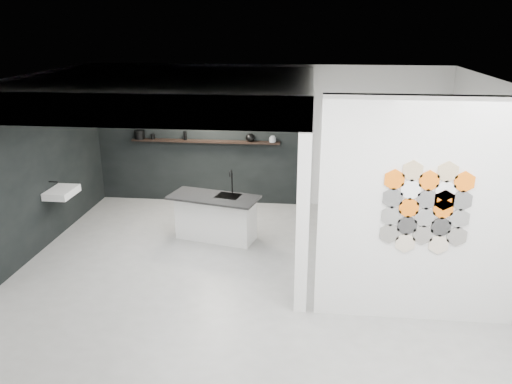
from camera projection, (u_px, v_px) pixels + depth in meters
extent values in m
cube|color=gray|center=(247.00, 270.00, 7.56)|extent=(7.00, 6.00, 0.01)
cube|color=silver|center=(421.00, 214.00, 5.94)|extent=(2.45, 0.15, 2.80)
cube|color=black|center=(202.00, 146.00, 10.10)|extent=(4.40, 0.04, 2.35)
cube|color=black|center=(52.00, 170.00, 8.47)|extent=(0.04, 4.00, 2.35)
cube|color=silver|center=(172.00, 90.00, 7.81)|extent=(4.40, 4.00, 0.40)
cube|color=silver|center=(303.00, 226.00, 6.15)|extent=(0.16, 0.16, 2.35)
cube|color=silver|center=(130.00, 111.00, 6.00)|extent=(4.40, 0.16, 0.40)
cube|color=silver|center=(62.00, 192.00, 8.37)|extent=(0.40, 0.60, 0.12)
cube|color=black|center=(205.00, 141.00, 9.96)|extent=(3.00, 0.15, 0.04)
cube|color=silver|center=(216.00, 218.00, 8.54)|extent=(1.40, 0.78, 0.76)
cube|color=black|center=(214.00, 197.00, 8.35)|extent=(1.61, 0.99, 0.04)
cube|color=black|center=(228.00, 196.00, 8.38)|extent=(0.46, 0.42, 0.01)
cylinder|color=black|center=(232.00, 183.00, 8.48)|extent=(0.03, 0.03, 0.35)
torus|color=black|center=(231.00, 174.00, 8.37)|extent=(0.05, 0.12, 0.12)
cylinder|color=black|center=(139.00, 134.00, 10.06)|extent=(0.27, 0.27, 0.17)
ellipsoid|color=black|center=(250.00, 137.00, 9.83)|extent=(0.25, 0.25, 0.16)
cylinder|color=gray|center=(273.00, 140.00, 9.80)|extent=(0.15, 0.15, 0.09)
cylinder|color=gray|center=(273.00, 139.00, 9.79)|extent=(0.11, 0.11, 0.12)
cylinder|color=black|center=(185.00, 136.00, 9.96)|extent=(0.07, 0.07, 0.17)
cylinder|color=black|center=(153.00, 137.00, 10.04)|extent=(0.10, 0.10, 0.10)
cylinder|color=#66635E|center=(389.00, 233.00, 5.97)|extent=(0.26, 0.02, 0.26)
cylinder|color=silver|center=(391.00, 216.00, 5.90)|extent=(0.26, 0.02, 0.26)
cylinder|color=black|center=(393.00, 198.00, 5.82)|extent=(0.26, 0.02, 0.26)
cylinder|color=orange|center=(394.00, 180.00, 5.75)|extent=(0.26, 0.02, 0.26)
cylinder|color=beige|center=(405.00, 243.00, 5.99)|extent=(0.26, 0.02, 0.26)
cylinder|color=#2D2D2D|center=(407.00, 225.00, 5.91)|extent=(0.26, 0.02, 0.26)
cylinder|color=orange|center=(409.00, 208.00, 5.84)|extent=(0.26, 0.02, 0.26)
cylinder|color=white|center=(411.00, 189.00, 5.77)|extent=(0.26, 0.02, 0.26)
cylinder|color=tan|center=(413.00, 171.00, 5.69)|extent=(0.26, 0.02, 0.26)
cylinder|color=#66635E|center=(423.00, 235.00, 5.93)|extent=(0.26, 0.02, 0.26)
cylinder|color=silver|center=(425.00, 217.00, 5.86)|extent=(0.26, 0.02, 0.26)
cylinder|color=black|center=(427.00, 199.00, 5.78)|extent=(0.26, 0.02, 0.26)
cylinder|color=orange|center=(429.00, 181.00, 5.71)|extent=(0.26, 0.02, 0.26)
cylinder|color=beige|center=(439.00, 244.00, 5.95)|extent=(0.26, 0.02, 0.26)
cylinder|color=#2D2D2D|center=(441.00, 227.00, 5.87)|extent=(0.26, 0.02, 0.26)
cylinder|color=orange|center=(443.00, 209.00, 5.80)|extent=(0.26, 0.02, 0.26)
cylinder|color=white|center=(446.00, 191.00, 5.73)|extent=(0.26, 0.02, 0.26)
cylinder|color=tan|center=(448.00, 172.00, 5.66)|extent=(0.26, 0.02, 0.26)
cylinder|color=#66635E|center=(457.00, 236.00, 5.89)|extent=(0.26, 0.02, 0.26)
cylinder|color=silver|center=(459.00, 219.00, 5.82)|extent=(0.26, 0.02, 0.26)
cylinder|color=black|center=(462.00, 200.00, 5.74)|extent=(0.26, 0.02, 0.26)
cylinder|color=orange|center=(464.00, 182.00, 5.67)|extent=(0.26, 0.02, 0.26)
cylinder|color=orange|center=(444.00, 200.00, 5.76)|extent=(0.26, 0.02, 0.26)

